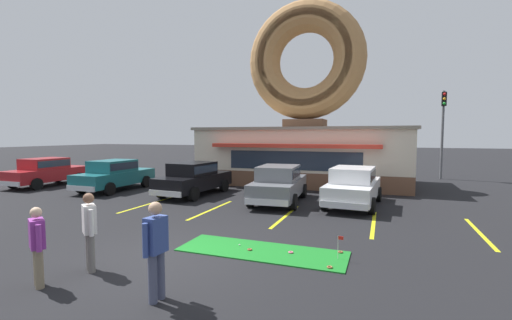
% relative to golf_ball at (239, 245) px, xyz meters
% --- Properties ---
extents(ground_plane, '(160.00, 160.00, 0.00)m').
position_rel_golf_ball_xyz_m(ground_plane, '(-1.34, -1.32, -0.05)').
color(ground_plane, black).
extents(donut_shop_building, '(12.30, 6.75, 10.96)m').
position_rel_golf_ball_xyz_m(donut_shop_building, '(-1.07, 12.63, 3.69)').
color(donut_shop_building, brown).
rests_on(donut_shop_building, ground).
extents(putting_mat, '(4.21, 1.41, 0.03)m').
position_rel_golf_ball_xyz_m(putting_mat, '(0.68, -0.16, -0.04)').
color(putting_mat, '#197523').
rests_on(putting_mat, ground).
extents(mini_donut_near_left, '(0.13, 0.13, 0.04)m').
position_rel_golf_ball_xyz_m(mini_donut_near_left, '(2.43, -0.69, -0.00)').
color(mini_donut_near_left, brown).
rests_on(mini_donut_near_left, putting_mat).
extents(mini_donut_near_right, '(0.13, 0.13, 0.04)m').
position_rel_golf_ball_xyz_m(mini_donut_near_right, '(2.54, 0.37, -0.00)').
color(mini_donut_near_right, brown).
rests_on(mini_donut_near_right, putting_mat).
extents(mini_donut_mid_left, '(0.13, 0.13, 0.04)m').
position_rel_golf_ball_xyz_m(mini_donut_mid_left, '(0.38, -0.24, -0.00)').
color(mini_donut_mid_left, brown).
rests_on(mini_donut_mid_left, putting_mat).
extents(mini_donut_mid_centre, '(0.13, 0.13, 0.04)m').
position_rel_golf_ball_xyz_m(mini_donut_mid_centre, '(1.40, -0.07, -0.00)').
color(mini_donut_mid_centre, '#D8667F').
rests_on(mini_donut_mid_centre, putting_mat).
extents(golf_ball, '(0.04, 0.04, 0.04)m').
position_rel_golf_ball_xyz_m(golf_ball, '(0.00, 0.00, 0.00)').
color(golf_ball, white).
rests_on(golf_ball, putting_mat).
extents(putting_flag_pin, '(0.13, 0.01, 0.55)m').
position_rel_golf_ball_xyz_m(putting_flag_pin, '(2.56, -0.06, 0.39)').
color(putting_flag_pin, silver).
rests_on(putting_flag_pin, putting_mat).
extents(car_red, '(2.02, 4.58, 1.60)m').
position_rel_golf_ball_xyz_m(car_red, '(-14.60, 5.99, 0.82)').
color(car_red, maroon).
rests_on(car_red, ground).
extents(car_teal, '(2.01, 4.58, 1.60)m').
position_rel_golf_ball_xyz_m(car_teal, '(-9.78, 6.10, 0.82)').
color(car_teal, '#196066').
rests_on(car_teal, ground).
extents(car_grey, '(2.23, 4.67, 1.60)m').
position_rel_golf_ball_xyz_m(car_grey, '(-0.74, 6.02, 0.82)').
color(car_grey, slate).
rests_on(car_grey, ground).
extents(car_white, '(2.20, 4.66, 1.60)m').
position_rel_golf_ball_xyz_m(car_white, '(2.33, 6.42, 0.82)').
color(car_white, silver).
rests_on(car_white, ground).
extents(car_black, '(2.17, 4.65, 1.60)m').
position_rel_golf_ball_xyz_m(car_black, '(-5.12, 6.31, 0.82)').
color(car_black, black).
rests_on(car_black, ground).
extents(pedestrian_blue_sweater_man, '(0.50, 0.42, 1.69)m').
position_rel_golf_ball_xyz_m(pedestrian_blue_sweater_man, '(-2.36, -2.58, 0.89)').
color(pedestrian_blue_sweater_man, slate).
rests_on(pedestrian_blue_sweater_man, ground).
extents(pedestrian_hooded_kid, '(0.53, 0.40, 1.55)m').
position_rel_golf_ball_xyz_m(pedestrian_hooded_kid, '(-2.69, -3.51, 0.80)').
color(pedestrian_hooded_kid, '#7F7056').
rests_on(pedestrian_hooded_kid, ground).
extents(pedestrian_leather_jacket_man, '(0.28, 0.59, 1.77)m').
position_rel_golf_ball_xyz_m(pedestrian_leather_jacket_man, '(-0.21, -3.19, 0.94)').
color(pedestrian_leather_jacket_man, '#474C66').
rests_on(pedestrian_leather_jacket_man, ground).
extents(trash_bin, '(0.57, 0.57, 0.97)m').
position_rel_golf_ball_xyz_m(trash_bin, '(4.32, 9.98, 0.45)').
color(trash_bin, '#232833').
rests_on(trash_bin, ground).
extents(traffic_light_pole, '(0.28, 0.47, 5.80)m').
position_rel_golf_ball_xyz_m(traffic_light_pole, '(7.07, 17.33, 3.66)').
color(traffic_light_pole, '#595B60').
rests_on(traffic_light_pole, ground).
extents(parking_stripe_far_left, '(0.12, 3.60, 0.01)m').
position_rel_golf_ball_xyz_m(parking_stripe_far_left, '(-5.78, 3.68, -0.05)').
color(parking_stripe_far_left, yellow).
rests_on(parking_stripe_far_left, ground).
extents(parking_stripe_left, '(0.12, 3.60, 0.01)m').
position_rel_golf_ball_xyz_m(parking_stripe_left, '(-2.78, 3.68, -0.05)').
color(parking_stripe_left, yellow).
rests_on(parking_stripe_left, ground).
extents(parking_stripe_mid_left, '(0.12, 3.60, 0.01)m').
position_rel_golf_ball_xyz_m(parking_stripe_mid_left, '(0.22, 3.68, -0.05)').
color(parking_stripe_mid_left, yellow).
rests_on(parking_stripe_mid_left, ground).
extents(parking_stripe_centre, '(0.12, 3.60, 0.01)m').
position_rel_golf_ball_xyz_m(parking_stripe_centre, '(3.22, 3.68, -0.05)').
color(parking_stripe_centre, yellow).
rests_on(parking_stripe_centre, ground).
extents(parking_stripe_mid_right, '(0.12, 3.60, 0.01)m').
position_rel_golf_ball_xyz_m(parking_stripe_mid_right, '(6.22, 3.68, -0.05)').
color(parking_stripe_mid_right, yellow).
rests_on(parking_stripe_mid_right, ground).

